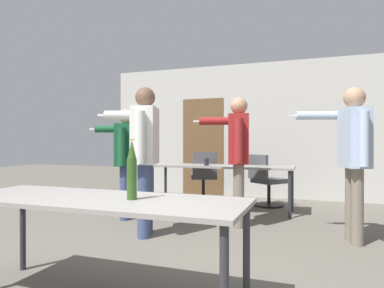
{
  "coord_description": "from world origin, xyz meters",
  "views": [
    {
      "loc": [
        1.15,
        -1.5,
        1.13
      ],
      "look_at": [
        -0.2,
        2.26,
        1.1
      ],
      "focal_mm": 32.0,
      "sensor_mm": 36.0,
      "label": 1
    }
  ],
  "objects_px": {
    "person_far_watching": "(238,149)",
    "person_near_casual": "(353,149)",
    "person_left_plaid": "(144,147)",
    "drink_cup": "(206,162)",
    "beer_bottle": "(132,171)",
    "office_chair_side_rolled": "(266,182)",
    "person_right_polo": "(125,153)",
    "office_chair_far_right": "(204,179)"
  },
  "relations": [
    {
      "from": "person_left_plaid",
      "to": "drink_cup",
      "type": "distance_m",
      "value": 1.73
    },
    {
      "from": "person_left_plaid",
      "to": "office_chair_side_rolled",
      "type": "xyz_separation_m",
      "value": [
        1.12,
        2.39,
        -0.65
      ]
    },
    {
      "from": "person_far_watching",
      "to": "office_chair_side_rolled",
      "type": "bearing_deg",
      "value": -17.3
    },
    {
      "from": "person_far_watching",
      "to": "person_left_plaid",
      "type": "bearing_deg",
      "value": 120.86
    },
    {
      "from": "person_far_watching",
      "to": "office_chair_far_right",
      "type": "height_order",
      "value": "person_far_watching"
    },
    {
      "from": "office_chair_far_right",
      "to": "person_far_watching",
      "type": "bearing_deg",
      "value": -81.17
    },
    {
      "from": "person_far_watching",
      "to": "beer_bottle",
      "type": "xyz_separation_m",
      "value": [
        -0.19,
        -2.48,
        -0.1
      ]
    },
    {
      "from": "office_chair_side_rolled",
      "to": "person_left_plaid",
      "type": "bearing_deg",
      "value": -76.86
    },
    {
      "from": "person_near_casual",
      "to": "drink_cup",
      "type": "bearing_deg",
      "value": 45.73
    },
    {
      "from": "person_right_polo",
      "to": "beer_bottle",
      "type": "height_order",
      "value": "person_right_polo"
    },
    {
      "from": "person_near_casual",
      "to": "office_chair_side_rolled",
      "type": "xyz_separation_m",
      "value": [
        -1.2,
        1.87,
        -0.64
      ]
    },
    {
      "from": "person_right_polo",
      "to": "person_near_casual",
      "type": "relative_size",
      "value": 0.92
    },
    {
      "from": "office_chair_far_right",
      "to": "drink_cup",
      "type": "bearing_deg",
      "value": -92.43
    },
    {
      "from": "office_chair_side_rolled",
      "to": "drink_cup",
      "type": "distance_m",
      "value": 1.18
    },
    {
      "from": "person_left_plaid",
      "to": "drink_cup",
      "type": "bearing_deg",
      "value": -25.04
    },
    {
      "from": "office_chair_side_rolled",
      "to": "person_right_polo",
      "type": "bearing_deg",
      "value": -99.3
    },
    {
      "from": "office_chair_far_right",
      "to": "office_chair_side_rolled",
      "type": "bearing_deg",
      "value": -21.83
    },
    {
      "from": "person_left_plaid",
      "to": "beer_bottle",
      "type": "height_order",
      "value": "person_left_plaid"
    },
    {
      "from": "person_far_watching",
      "to": "beer_bottle",
      "type": "distance_m",
      "value": 2.49
    },
    {
      "from": "office_chair_side_rolled",
      "to": "drink_cup",
      "type": "bearing_deg",
      "value": -102.7
    },
    {
      "from": "person_right_polo",
      "to": "person_left_plaid",
      "type": "relative_size",
      "value": 0.9
    },
    {
      "from": "person_far_watching",
      "to": "drink_cup",
      "type": "distance_m",
      "value": 1.11
    },
    {
      "from": "person_right_polo",
      "to": "person_left_plaid",
      "type": "distance_m",
      "value": 1.01
    },
    {
      "from": "person_near_casual",
      "to": "office_chair_far_right",
      "type": "distance_m",
      "value": 3.02
    },
    {
      "from": "person_right_polo",
      "to": "beer_bottle",
      "type": "distance_m",
      "value": 2.77
    },
    {
      "from": "office_chair_side_rolled",
      "to": "drink_cup",
      "type": "xyz_separation_m",
      "value": [
        -0.87,
        -0.7,
        0.38
      ]
    },
    {
      "from": "office_chair_side_rolled",
      "to": "office_chair_far_right",
      "type": "bearing_deg",
      "value": -139.78
    },
    {
      "from": "beer_bottle",
      "to": "drink_cup",
      "type": "xyz_separation_m",
      "value": [
        -0.5,
        3.31,
        -0.13
      ]
    },
    {
      "from": "person_left_plaid",
      "to": "beer_bottle",
      "type": "relative_size",
      "value": 4.36
    },
    {
      "from": "person_far_watching",
      "to": "office_chair_side_rolled",
      "type": "height_order",
      "value": "person_far_watching"
    },
    {
      "from": "person_left_plaid",
      "to": "beer_bottle",
      "type": "xyz_separation_m",
      "value": [
        0.76,
        -1.62,
        -0.14
      ]
    },
    {
      "from": "person_far_watching",
      "to": "person_right_polo",
      "type": "height_order",
      "value": "person_far_watching"
    },
    {
      "from": "office_chair_far_right",
      "to": "beer_bottle",
      "type": "distance_m",
      "value": 4.08
    },
    {
      "from": "person_far_watching",
      "to": "person_near_casual",
      "type": "distance_m",
      "value": 1.41
    },
    {
      "from": "person_near_casual",
      "to": "beer_bottle",
      "type": "xyz_separation_m",
      "value": [
        -1.56,
        -2.14,
        -0.12
      ]
    },
    {
      "from": "person_near_casual",
      "to": "drink_cup",
      "type": "height_order",
      "value": "person_near_casual"
    },
    {
      "from": "drink_cup",
      "to": "office_chair_side_rolled",
      "type": "bearing_deg",
      "value": 39.0
    },
    {
      "from": "person_right_polo",
      "to": "office_chair_side_rolled",
      "type": "relative_size",
      "value": 1.78
    },
    {
      "from": "office_chair_side_rolled",
      "to": "beer_bottle",
      "type": "height_order",
      "value": "beer_bottle"
    },
    {
      "from": "person_far_watching",
      "to": "office_chair_side_rolled",
      "type": "xyz_separation_m",
      "value": [
        0.17,
        1.53,
        -0.62
      ]
    },
    {
      "from": "person_right_polo",
      "to": "office_chair_side_rolled",
      "type": "distance_m",
      "value": 2.52
    },
    {
      "from": "person_near_casual",
      "to": "office_chair_far_right",
      "type": "bearing_deg",
      "value": 36.99
    }
  ]
}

